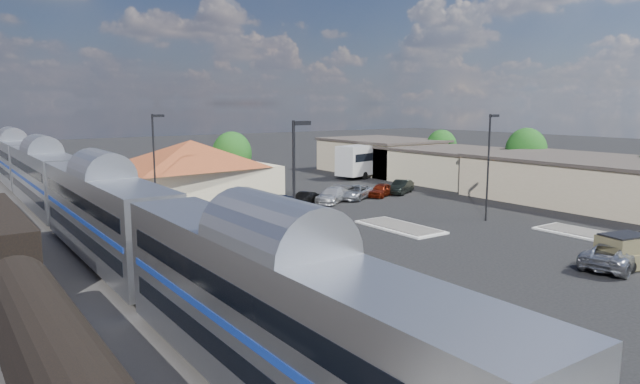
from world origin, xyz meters
TOP-DOWN VIEW (x-y plane):
  - ground at (0.00, 0.00)m, footprint 280.00×280.00m
  - railbed at (-21.00, 8.00)m, footprint 16.00×100.00m
  - platform at (-12.00, 6.00)m, footprint 5.50×92.00m
  - passenger_train at (-18.00, 4.96)m, footprint 3.00×104.00m
  - station_depot at (-4.56, 24.00)m, footprint 18.35×12.24m
  - buildings_east at (28.00, 14.28)m, footprint 14.40×51.40m
  - traffic_island_south at (4.00, 2.00)m, footprint 3.30×7.50m
  - traffic_island_north at (14.00, -8.00)m, footprint 3.30×7.50m
  - lamp_plat_s at (-10.90, -6.00)m, footprint 1.08×0.25m
  - lamp_plat_n at (-10.90, 16.00)m, footprint 1.08×0.25m
  - lamp_lot at (12.10, 0.00)m, footprint 1.08×0.25m
  - tree_east_b at (34.00, 12.00)m, footprint 4.94×4.94m
  - tree_east_c at (34.00, 26.00)m, footprint 4.41×4.41m
  - tree_depot at (3.00, 30.00)m, footprint 4.71×4.71m
  - pickup_truck at (8.60, -14.30)m, footprint 6.11×3.25m
  - suv at (7.09, -13.68)m, footprint 6.30×3.82m
  - coach_bus at (24.00, 28.90)m, footprint 13.97×6.31m
  - person_a at (-12.88, -1.43)m, footprint 0.67×0.78m
  - person_b at (-12.69, 4.08)m, footprint 0.83×0.99m
  - parked_car_a at (0.19, 14.75)m, footprint 4.34×3.31m
  - parked_car_b at (3.39, 15.05)m, footprint 4.09×3.04m
  - parked_car_c at (6.59, 14.75)m, footprint 5.56×4.54m
  - parked_car_d at (9.79, 15.05)m, footprint 5.72×4.49m
  - parked_car_e at (12.99, 14.75)m, footprint 4.44×3.34m
  - parked_car_f at (16.19, 15.05)m, footprint 4.72×3.51m

SIDE VIEW (x-z plane):
  - ground at x=0.00m, z-range 0.00..0.00m
  - railbed at x=-21.00m, z-range 0.00..0.12m
  - platform at x=-12.00m, z-range 0.00..0.18m
  - traffic_island_south at x=4.00m, z-range 0.00..0.21m
  - traffic_island_north at x=14.00m, z-range 0.00..0.21m
  - parked_car_b at x=3.39m, z-range 0.00..1.29m
  - parked_car_a at x=0.19m, z-range 0.00..1.38m
  - parked_car_e at x=12.99m, z-range 0.00..1.41m
  - parked_car_d at x=9.79m, z-range 0.00..1.45m
  - parked_car_f at x=16.19m, z-range 0.00..1.49m
  - parked_car_c at x=6.59m, z-range 0.00..1.51m
  - suv at x=7.09m, z-range 0.00..1.63m
  - pickup_truck at x=8.60m, z-range -0.05..1.95m
  - person_b at x=-12.69m, z-range 0.18..1.99m
  - person_a at x=-12.88m, z-range 0.18..1.99m
  - buildings_east at x=28.00m, z-range -0.13..4.67m
  - coach_bus at x=24.00m, z-range 0.33..4.72m
  - passenger_train at x=-18.00m, z-range 0.09..5.64m
  - station_depot at x=-4.56m, z-range 0.03..6.23m
  - tree_east_c at x=34.00m, z-range 0.66..6.87m
  - tree_depot at x=3.00m, z-range 0.71..7.34m
  - tree_east_b at x=34.00m, z-range 0.74..7.70m
  - lamp_plat_s at x=-10.90m, z-range 0.84..9.84m
  - lamp_plat_n at x=-10.90m, z-range 0.84..9.84m
  - lamp_lot at x=12.10m, z-range 0.84..9.84m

